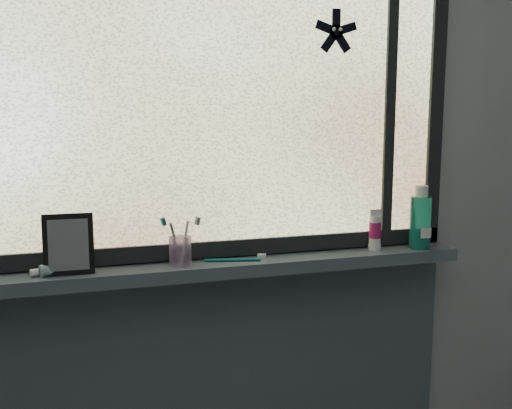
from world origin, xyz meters
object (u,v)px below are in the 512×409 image
Objects in this scene: vanity_mirror at (68,244)px; cream_tube at (375,228)px; mouthwash_bottle at (421,217)px; toothbrush_cup at (180,251)px.

vanity_mirror is 1.77× the size of cream_tube.
vanity_mirror is at bearing -178.89° from cream_tube.
mouthwash_bottle reaches higher than cream_tube.
cream_tube is at bearing 2.69° from vanity_mirror.
vanity_mirror reaches higher than toothbrush_cup.
toothbrush_cup is (0.31, 0.00, -0.04)m from vanity_mirror.
cream_tube reaches higher than toothbrush_cup.
mouthwash_bottle is (0.81, -0.01, 0.06)m from toothbrush_cup.
mouthwash_bottle is 0.16m from cream_tube.
cream_tube is at bearing 1.58° from toothbrush_cup.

